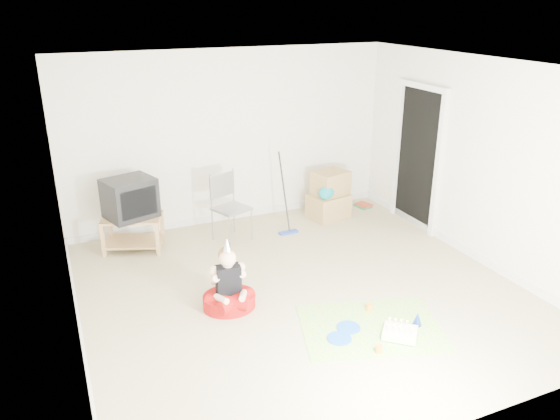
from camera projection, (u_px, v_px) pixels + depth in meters
name	position (u px, v px, depth m)	size (l,w,h in m)	color
ground	(301.00, 290.00, 6.49)	(5.00, 5.00, 0.00)	tan
doorway_recess	(418.00, 159.00, 8.07)	(0.02, 0.90, 2.05)	black
tv_stand	(133.00, 230.00, 7.45)	(0.90, 0.73, 0.49)	#AC824E
crt_tv	(130.00, 198.00, 7.28)	(0.62, 0.51, 0.54)	black
folding_chair	(232.00, 209.00, 7.69)	(0.57, 0.56, 0.98)	gray
cardboard_boxes	(329.00, 196.00, 8.53)	(0.67, 0.58, 0.75)	tan
floor_mop	(289.00, 217.00, 7.98)	(0.29, 0.39, 1.16)	#223FAD
book_pile	(363.00, 205.00, 9.09)	(0.26, 0.30, 0.06)	#297D4C
seated_woman	(229.00, 293.00, 6.07)	(0.64, 0.64, 0.85)	#A1110E
party_mat	(371.00, 327.00, 5.75)	(1.46, 1.06, 0.01)	#F13290
birthday_cake	(400.00, 334.00, 5.57)	(0.43, 0.42, 0.15)	white
blue_plate_near	(348.00, 327.00, 5.74)	(0.25, 0.25, 0.01)	blue
blue_plate_far	(339.00, 338.00, 5.55)	(0.25, 0.25, 0.01)	blue
orange_cup_near	(369.00, 307.00, 6.05)	(0.07, 0.07, 0.08)	orange
orange_cup_far	(379.00, 349.00, 5.33)	(0.07, 0.07, 0.08)	orange
blue_party_hat	(417.00, 319.00, 5.77)	(0.10, 0.10, 0.15)	#183CAE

